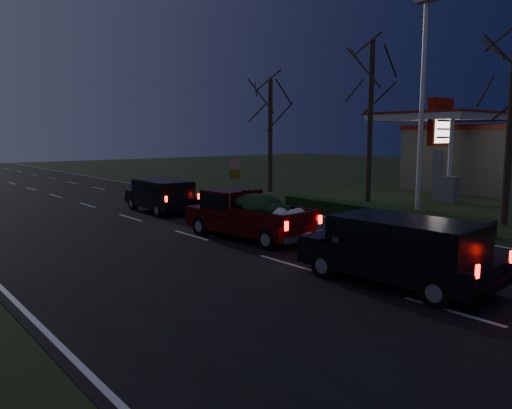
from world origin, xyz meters
TOP-DOWN VIEW (x-y plane):
  - ground at (0.00, 0.00)m, footprint 120.00×120.00m
  - road_asphalt at (0.00, 0.00)m, footprint 14.00×120.00m
  - hedge_row at (7.80, 3.00)m, footprint 1.00×10.00m
  - light_pole at (9.50, 2.00)m, footprint 0.50×0.90m
  - gas_price_pylon at (16.00, 4.99)m, footprint 2.00×0.41m
  - gas_station_building at (24.00, 6.00)m, footprint 10.00×7.00m
  - gas_canopy at (18.00, 6.00)m, footprint 7.10×6.10m
  - bare_tree_mid at (12.50, 7.00)m, footprint 3.60×3.60m
  - bare_tree_far at (11.50, 14.00)m, footprint 3.60×3.60m
  - pickup_truck at (1.30, 3.37)m, footprint 2.31×4.93m
  - lead_suv at (1.89, 10.57)m, footprint 1.93×4.33m
  - rear_suv at (0.71, -3.25)m, footprint 2.36×4.73m

SIDE VIEW (x-z plane):
  - ground at x=0.00m, z-range 0.00..0.00m
  - road_asphalt at x=0.00m, z-range 0.00..0.02m
  - hedge_row at x=7.80m, z-range 0.00..0.60m
  - lead_suv at x=1.89m, z-range 0.31..1.54m
  - pickup_truck at x=1.30m, z-range -0.31..2.19m
  - rear_suv at x=0.71m, z-range 0.34..1.66m
  - gas_station_building at x=24.00m, z-range 0.00..4.00m
  - gas_price_pylon at x=16.00m, z-range 0.98..6.56m
  - gas_canopy at x=18.00m, z-range 1.91..6.79m
  - bare_tree_far at x=11.50m, z-range 1.73..8.73m
  - light_pole at x=9.50m, z-range 0.90..10.06m
  - bare_tree_mid at x=12.50m, z-range 2.10..10.60m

